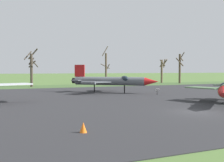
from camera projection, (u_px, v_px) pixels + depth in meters
ground_plane at (196, 113)px, 25.14m from camera, size 600.00×600.00×0.00m
asphalt_apron at (126, 98)px, 38.65m from camera, size 90.77×48.98×0.05m
grass_verge_strip at (72, 86)px, 66.69m from camera, size 150.77×12.00×0.06m
jet_fighter_front_left at (112, 81)px, 46.48m from camera, size 12.85×11.89×4.89m
info_placard_front_left at (157, 91)px, 42.38m from camera, size 0.63×0.38×1.02m
bare_tree_center at (32, 67)px, 62.90m from camera, size 3.31×3.28×9.06m
bare_tree_right_of_center at (106, 68)px, 75.70m from camera, size 2.84×2.84×10.69m
bare_tree_far_right at (162, 69)px, 82.93m from camera, size 2.44×2.47×7.32m
bare_tree_backdrop_extra at (180, 67)px, 79.57m from camera, size 2.87×2.86×9.27m
traffic_cone at (83, 128)px, 16.84m from camera, size 0.49×0.49×0.70m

